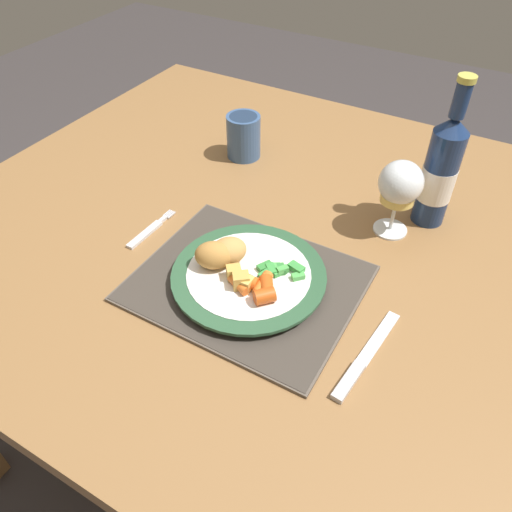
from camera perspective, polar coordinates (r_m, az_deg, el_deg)
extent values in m
plane|color=#383333|center=(1.52, 1.54, -18.81)|extent=(6.00, 6.00, 0.00)
cube|color=olive|center=(0.95, 2.32, 2.59)|extent=(1.27, 1.08, 0.04)
cube|color=olive|center=(1.75, -7.36, 8.12)|extent=(0.06, 0.06, 0.70)
cube|color=brown|center=(0.82, -1.04, -3.12)|extent=(0.36, 0.29, 0.01)
cube|color=#3C352E|center=(0.82, -1.04, -2.95)|extent=(0.35, 0.28, 0.00)
cylinder|color=white|center=(0.82, -0.82, -2.58)|extent=(0.21, 0.21, 0.01)
cylinder|color=#2D5638|center=(0.81, -0.83, -2.13)|extent=(0.25, 0.25, 0.01)
cylinder|color=white|center=(0.81, -0.83, -1.96)|extent=(0.20, 0.20, 0.00)
ellipsoid|color=tan|center=(0.82, -3.18, 0.60)|extent=(0.08, 0.08, 0.04)
ellipsoid|color=#B77F3D|center=(0.81, -4.82, 0.10)|extent=(0.08, 0.07, 0.05)
cube|color=green|center=(0.81, 2.68, -1.73)|extent=(0.03, 0.03, 0.01)
cube|color=green|center=(0.81, 1.77, -1.54)|extent=(0.03, 0.03, 0.01)
cube|color=#4CA84C|center=(0.80, 3.06, -1.56)|extent=(0.02, 0.02, 0.01)
cube|color=green|center=(0.81, 4.63, -1.32)|extent=(0.03, 0.02, 0.01)
cube|color=#338438|center=(0.81, 1.04, -1.23)|extent=(0.02, 0.03, 0.01)
cube|color=green|center=(0.80, 1.22, -2.11)|extent=(0.02, 0.03, 0.01)
cube|color=#4CA84C|center=(0.81, 2.45, -1.43)|extent=(0.02, 0.02, 0.01)
cube|color=#338438|center=(0.81, 2.89, -1.49)|extent=(0.02, 0.02, 0.01)
cube|color=#4CA84C|center=(0.80, 4.84, -2.33)|extent=(0.02, 0.02, 0.01)
cylinder|color=#CC5119|center=(0.76, 0.98, -4.59)|extent=(0.04, 0.04, 0.02)
cylinder|color=orange|center=(0.78, 0.79, -3.23)|extent=(0.02, 0.05, 0.02)
cylinder|color=#CC5119|center=(0.79, -1.47, -2.49)|extent=(0.05, 0.03, 0.02)
cylinder|color=#CC5119|center=(0.77, 1.21, -3.71)|extent=(0.04, 0.05, 0.02)
cylinder|color=orange|center=(0.78, -1.05, -2.87)|extent=(0.04, 0.02, 0.02)
cylinder|color=orange|center=(0.78, -1.96, -3.26)|extent=(0.04, 0.03, 0.02)
cube|color=silver|center=(0.94, -12.61, 2.41)|extent=(0.02, 0.09, 0.01)
cube|color=silver|center=(0.97, -10.63, 4.11)|extent=(0.01, 0.02, 0.01)
cube|color=silver|center=(0.97, -9.62, 4.63)|extent=(0.00, 0.02, 0.00)
cube|color=silver|center=(0.98, -9.80, 4.70)|extent=(0.00, 0.02, 0.00)
cube|color=silver|center=(0.98, -9.98, 4.77)|extent=(0.00, 0.02, 0.00)
cube|color=silver|center=(0.98, -10.17, 4.84)|extent=(0.00, 0.02, 0.00)
cube|color=silver|center=(0.77, 13.77, -9.14)|extent=(0.03, 0.12, 0.00)
cube|color=#B2B2B7|center=(0.71, 10.50, -13.92)|extent=(0.02, 0.07, 0.01)
cylinder|color=silver|center=(0.96, 15.05, 2.96)|extent=(0.06, 0.06, 0.00)
cylinder|color=silver|center=(0.94, 15.42, 4.54)|extent=(0.01, 0.01, 0.06)
ellipsoid|color=silver|center=(0.90, 16.23, 8.08)|extent=(0.08, 0.08, 0.08)
cylinder|color=#EACC66|center=(0.91, 15.98, 7.01)|extent=(0.06, 0.06, 0.04)
cylinder|color=navy|center=(0.96, 20.08, 8.33)|extent=(0.06, 0.06, 0.18)
cone|color=navy|center=(0.91, 21.66, 13.79)|extent=(0.06, 0.06, 0.03)
cylinder|color=navy|center=(0.89, 22.38, 16.18)|extent=(0.03, 0.03, 0.06)
cylinder|color=#BFB74C|center=(0.88, 22.99, 18.17)|extent=(0.03, 0.03, 0.01)
cylinder|color=white|center=(0.96, 19.95, 7.88)|extent=(0.06, 0.06, 0.06)
cube|color=gold|center=(0.78, -1.72, -2.83)|extent=(0.03, 0.03, 0.03)
cube|color=gold|center=(0.79, -2.55, -1.90)|extent=(0.03, 0.03, 0.02)
cube|color=#DBB256|center=(0.78, -1.08, -3.19)|extent=(0.02, 0.02, 0.02)
cylinder|color=#385684|center=(1.12, -1.43, 13.50)|extent=(0.07, 0.07, 0.10)
cylinder|color=#1E2F48|center=(1.10, -1.47, 15.50)|extent=(0.06, 0.06, 0.01)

